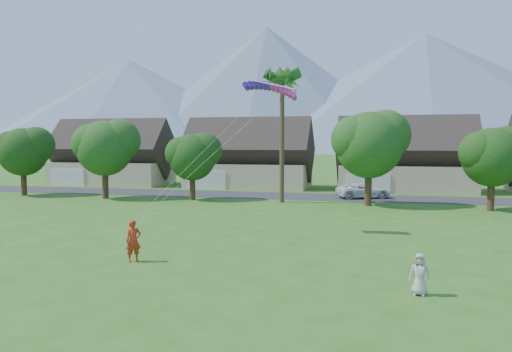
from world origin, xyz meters
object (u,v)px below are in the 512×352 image
(kite_flyer, at_px, (133,241))
(parked_car, at_px, (363,191))
(parafoil_kite, at_px, (271,87))
(watcher, at_px, (420,274))

(kite_flyer, height_order, parked_car, kite_flyer)
(kite_flyer, bearing_deg, parafoil_kite, 22.16)
(watcher, distance_m, parafoil_kite, 16.43)
(parked_car, xyz_separation_m, parafoil_kite, (-5.23, -20.88, 8.45))
(watcher, distance_m, parked_car, 32.51)
(parafoil_kite, bearing_deg, watcher, -58.26)
(parked_car, bearing_deg, parafoil_kite, 143.67)
(kite_flyer, distance_m, parafoil_kite, 13.25)
(kite_flyer, xyz_separation_m, watcher, (12.97, -2.24, -0.21))
(watcher, relative_size, parafoil_kite, 0.47)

